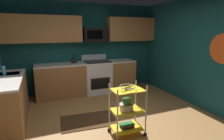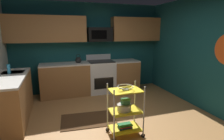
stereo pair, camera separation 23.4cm
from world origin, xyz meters
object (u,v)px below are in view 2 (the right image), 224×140
Objects in this scene: oven_range at (101,76)px; kettle at (78,60)px; book_stack at (125,126)px; fruit_bowl at (126,87)px; microwave at (100,34)px; mixing_bowl_large at (124,107)px; dish_soap_bottle at (9,69)px; rolling_cart at (125,111)px; mixing_bowl_small at (126,101)px.

kettle is (-0.65, -0.00, 0.52)m from oven_range.
kettle is at bearing 100.77° from book_stack.
kettle is at bearing 100.77° from fruit_bowl.
microwave is 0.97m from kettle.
kettle reaches higher than fruit_bowl.
mixing_bowl_large is 2.57m from dish_soap_bottle.
oven_range reaches higher than fruit_bowl.
microwave is 2.81m from rolling_cart.
mixing_bowl_large is at bearing -95.12° from oven_range.
rolling_cart is at bearing -36.72° from dish_soap_bottle.
kettle reaches higher than mixing_bowl_large.
dish_soap_bottle is at bearing -155.96° from microwave.
fruit_bowl is 1.03× the size of kettle.
microwave reaches higher than fruit_bowl.
oven_range reaches higher than book_stack.
microwave is 3.85× the size of mixing_bowl_small.
fruit_bowl is 1.10× the size of book_stack.
mixing_bowl_large is (-0.02, 0.00, -0.36)m from fruit_bowl.
dish_soap_bottle reaches higher than book_stack.
rolling_cart is (-0.20, -2.51, -1.25)m from microwave.
mixing_bowl_small is at bearing 58.87° from fruit_bowl.
kettle is at bearing 29.33° from dish_soap_bottle.
mixing_bowl_large is at bearing -94.90° from microwave.
mixing_bowl_small is 0.91× the size of dish_soap_bottle.
microwave is 2.78× the size of mixing_bowl_large.
fruit_bowl is at bearing -94.67° from oven_range.
dish_soap_bottle is (-2.03, 1.51, 0.14)m from fruit_bowl.
microwave is at bearing 24.04° from dish_soap_bottle.
kettle is (-0.46, 2.40, 0.54)m from rolling_cart.
book_stack is at bearing -63.43° from rolling_cart.
fruit_bowl is 1.49× the size of mixing_bowl_small.
mixing_bowl_small is (-0.18, -2.49, -1.08)m from microwave.
rolling_cart reaches higher than mixing_bowl_large.
rolling_cart is 2.50m from kettle.
dish_soap_bottle reaches higher than mixing_bowl_small.
dish_soap_bottle is at bearing 143.02° from mixing_bowl_large.
fruit_bowl reaches higher than mixing_bowl_large.
kettle is at bearing -179.66° from oven_range.
mixing_bowl_large reaches higher than book_stack.
rolling_cart is 3.47× the size of kettle.
fruit_bowl is 0.26m from mixing_bowl_small.
microwave reaches higher than rolling_cart.
oven_range is at bearing 85.33° from rolling_cart.
oven_range is at bearing 0.34° from kettle.
oven_range is 2.39m from mixing_bowl_small.
dish_soap_bottle reaches higher than rolling_cart.
mixing_bowl_large is (-0.22, -2.40, 0.04)m from oven_range.
dish_soap_bottle reaches higher than mixing_bowl_large.
kettle reaches higher than mixing_bowl_small.
mixing_bowl_small is 2.45m from kettle.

